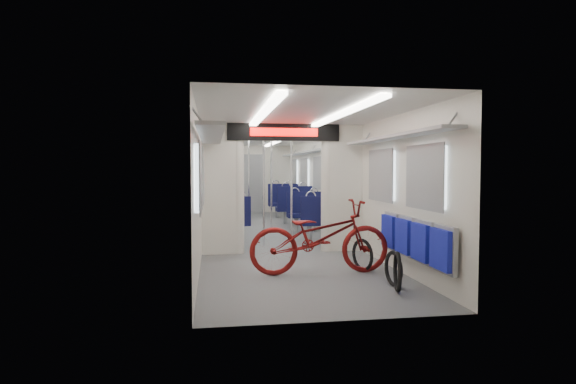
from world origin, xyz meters
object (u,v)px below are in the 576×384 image
object	(u,v)px
seat_bay_far_left	(224,201)
stanchion_far_right	(271,183)
seat_bay_far_right	(288,201)
bicycle	(320,237)
stanchion_near_right	(291,187)
bike_hoop_a	(397,274)
stanchion_far_left	(249,182)
seat_bay_near_left	(228,214)
bike_hoop_c	(362,257)
bike_hoop_b	(393,271)
flip_bench	(413,239)
seat_bay_near_right	(313,213)
stanchion_near_left	(264,187)

from	to	relation	value
seat_bay_far_left	stanchion_far_right	bearing A→B (deg)	-56.76
stanchion_far_right	seat_bay_far_right	bearing A→B (deg)	67.15
bicycle	stanchion_near_right	bearing A→B (deg)	-0.61
bicycle	bike_hoop_a	distance (m)	1.38
seat_bay_far_right	stanchion_far_left	bearing A→B (deg)	-134.60
seat_bay_near_left	stanchion_far_right	world-z (taller)	stanchion_far_right
bicycle	bike_hoop_c	distance (m)	0.74
bike_hoop_c	stanchion_near_right	xyz separation A→B (m)	(-0.65, 2.47, 0.93)
bike_hoop_b	bike_hoop_c	size ratio (longest dim) A/B	0.95
seat_bay_far_right	stanchion_near_right	world-z (taller)	stanchion_near_right
flip_bench	seat_bay_far_left	distance (m)	8.31
bike_hoop_a	bike_hoop_b	size ratio (longest dim) A/B	1.08
flip_bench	seat_bay_far_right	distance (m)	7.91
bike_hoop_a	seat_bay_far_left	xyz separation A→B (m)	(-1.91, 8.40, 0.34)
bicycle	stanchion_far_right	distance (m)	5.52
seat_bay_near_left	flip_bench	bearing A→B (deg)	-63.71
bike_hoop_c	seat_bay_near_right	xyz separation A→B (m)	(0.02, 3.65, 0.31)
stanchion_near_right	stanchion_far_right	xyz separation A→B (m)	(-0.04, 2.94, 0.00)
seat_bay_near_right	stanchion_far_left	size ratio (longest dim) A/B	0.85
bike_hoop_b	seat_bay_far_right	size ratio (longest dim) A/B	0.20
seat_bay_near_left	stanchion_near_left	xyz separation A→B (m)	(0.67, -1.28, 0.63)
flip_bench	stanchion_near_left	world-z (taller)	stanchion_near_left
flip_bench	bike_hoop_a	size ratio (longest dim) A/B	4.31
flip_bench	seat_bay_near_left	distance (m)	5.17
seat_bay_near_left	stanchion_far_left	size ratio (longest dim) A/B	0.84
stanchion_near_left	stanchion_near_right	size ratio (longest dim) A/B	1.00
stanchion_near_right	stanchion_far_left	world-z (taller)	same
stanchion_near_left	stanchion_far_right	distance (m)	2.90
seat_bay_near_left	stanchion_far_right	xyz separation A→B (m)	(1.16, 1.58, 0.63)
bike_hoop_c	seat_bay_near_left	xyz separation A→B (m)	(-1.85, 3.83, 0.31)
seat_bay_near_left	stanchion_near_right	distance (m)	1.92
bike_hoop_c	seat_bay_far_right	distance (m)	7.10
stanchion_far_right	flip_bench	bearing A→B (deg)	-79.71
seat_bay_near_left	stanchion_near_right	xyz separation A→B (m)	(1.20, -1.36, 0.63)
seat_bay_far_left	stanchion_near_left	world-z (taller)	stanchion_near_left
bike_hoop_a	seat_bay_far_left	distance (m)	8.62
seat_bay_near_left	bicycle	bearing A→B (deg)	-73.02
seat_bay_far_right	stanchion_far_left	xyz separation A→B (m)	(-1.25, -1.27, 0.58)
seat_bay_near_left	stanchion_near_right	world-z (taller)	stanchion_near_right
seat_bay_near_right	seat_bay_far_left	distance (m)	4.00
seat_bay_far_right	stanchion_far_right	world-z (taller)	stanchion_far_right
bike_hoop_a	seat_bay_near_left	distance (m)	5.40
seat_bay_near_right	seat_bay_far_right	distance (m)	3.44
bike_hoop_a	stanchion_near_left	bearing A→B (deg)	108.26
seat_bay_near_left	seat_bay_near_right	world-z (taller)	seat_bay_near_right
seat_bay_far_left	stanchion_near_left	bearing A→B (deg)	-81.83
bike_hoop_c	seat_bay_near_right	bearing A→B (deg)	89.72
stanchion_near_left	stanchion_far_right	size ratio (longest dim) A/B	1.00
bicycle	seat_bay_far_left	world-z (taller)	seat_bay_far_left
bicycle	seat_bay_far_left	size ratio (longest dim) A/B	0.90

